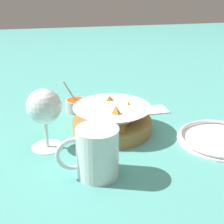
{
  "coord_description": "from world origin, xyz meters",
  "views": [
    {
      "loc": [
        0.18,
        0.71,
        0.37
      ],
      "look_at": [
        0.02,
        -0.01,
        0.06
      ],
      "focal_mm": 50.0,
      "sensor_mm": 36.0,
      "label": 1
    }
  ],
  "objects_px": {
    "food_basket": "(112,120)",
    "beer_mug": "(97,154)",
    "wine_glass": "(44,108)",
    "side_plate": "(219,139)",
    "sauce_cup": "(76,105)"
  },
  "relations": [
    {
      "from": "sauce_cup",
      "to": "beer_mug",
      "type": "xyz_separation_m",
      "value": [
        -0.0,
        0.35,
        0.03
      ]
    },
    {
      "from": "side_plate",
      "to": "wine_glass",
      "type": "bearing_deg",
      "value": -8.85
    },
    {
      "from": "wine_glass",
      "to": "side_plate",
      "type": "bearing_deg",
      "value": 171.15
    },
    {
      "from": "beer_mug",
      "to": "side_plate",
      "type": "bearing_deg",
      "value": -166.92
    },
    {
      "from": "wine_glass",
      "to": "side_plate",
      "type": "height_order",
      "value": "wine_glass"
    },
    {
      "from": "wine_glass",
      "to": "beer_mug",
      "type": "height_order",
      "value": "wine_glass"
    },
    {
      "from": "side_plate",
      "to": "sauce_cup",
      "type": "bearing_deg",
      "value": -40.1
    },
    {
      "from": "wine_glass",
      "to": "side_plate",
      "type": "distance_m",
      "value": 0.43
    },
    {
      "from": "sauce_cup",
      "to": "wine_glass",
      "type": "relative_size",
      "value": 0.67
    },
    {
      "from": "wine_glass",
      "to": "food_basket",
      "type": "bearing_deg",
      "value": -164.35
    },
    {
      "from": "wine_glass",
      "to": "beer_mug",
      "type": "relative_size",
      "value": 1.15
    },
    {
      "from": "wine_glass",
      "to": "beer_mug",
      "type": "distance_m",
      "value": 0.18
    },
    {
      "from": "food_basket",
      "to": "beer_mug",
      "type": "height_order",
      "value": "beer_mug"
    },
    {
      "from": "food_basket",
      "to": "beer_mug",
      "type": "bearing_deg",
      "value": 68.32
    },
    {
      "from": "food_basket",
      "to": "side_plate",
      "type": "xyz_separation_m",
      "value": [
        -0.25,
        0.11,
        -0.03
      ]
    }
  ]
}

